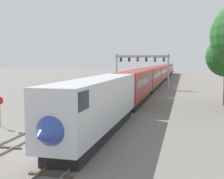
{
  "coord_description": "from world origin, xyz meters",
  "views": [
    {
      "loc": [
        8.92,
        -20.23,
        6.27
      ],
      "look_at": [
        1.0,
        12.0,
        3.0
      ],
      "focal_mm": 47.19,
      "sensor_mm": 36.0,
      "label": 1
    }
  ],
  "objects": [
    {
      "name": "passenger_train",
      "position": [
        2.0,
        61.66,
        2.61
      ],
      "size": [
        3.04,
        136.02,
        4.8
      ],
      "color": "silver",
      "rests_on": "ground"
    },
    {
      "name": "stop_sign",
      "position": [
        -8.0,
        4.01,
        1.87
      ],
      "size": [
        0.76,
        0.08,
        2.88
      ],
      "color": "gray",
      "rests_on": "ground"
    },
    {
      "name": "signal_gantry",
      "position": [
        -0.25,
        44.89,
        5.76
      ],
      "size": [
        12.1,
        0.49,
        7.79
      ],
      "color": "#999BA0",
      "rests_on": "ground"
    },
    {
      "name": "ground_plane",
      "position": [
        0.0,
        0.0,
        0.0
      ],
      "size": [
        400.0,
        400.0,
        0.0
      ],
      "primitive_type": "plane",
      "color": "slate"
    },
    {
      "name": "track_near",
      "position": [
        -3.5,
        40.0,
        0.07
      ],
      "size": [
        2.6,
        160.0,
        0.16
      ],
      "color": "slate",
      "rests_on": "ground"
    },
    {
      "name": "track_main",
      "position": [
        2.0,
        60.0,
        0.07
      ],
      "size": [
        2.6,
        200.0,
        0.16
      ],
      "color": "slate",
      "rests_on": "ground"
    }
  ]
}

